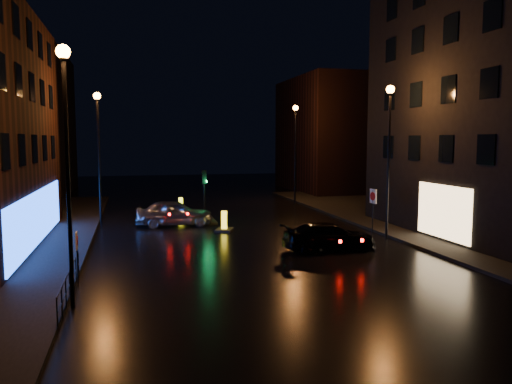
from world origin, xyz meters
TOP-DOWN VIEW (x-y plane):
  - ground at (0.00, 0.00)m, footprint 120.00×120.00m
  - pavement_right at (14.00, 8.00)m, footprint 12.00×44.00m
  - building_right at (15.00, 6.00)m, footprint 10.00×14.00m
  - building_far_left at (-16.00, 35.00)m, footprint 8.00×16.00m
  - building_far_right at (15.00, 32.00)m, footprint 8.00×14.00m
  - street_lamp_lnear at (-7.80, -2.00)m, footprint 0.44×0.44m
  - street_lamp_lfar at (-7.80, 14.00)m, footprint 0.44×0.44m
  - street_lamp_rnear at (7.80, 6.00)m, footprint 0.44×0.44m
  - street_lamp_rfar at (7.80, 22.00)m, footprint 0.44×0.44m
  - traffic_signal at (-1.20, 14.00)m, footprint 1.40×2.40m
  - guard_railing at (-8.00, -1.00)m, footprint 0.05×6.04m
  - silver_hatchback at (-3.26, 13.02)m, footprint 4.92×2.15m
  - dark_sedan at (3.56, 3.95)m, footprint 4.75×2.04m
  - bollard_near at (-0.51, 10.51)m, footprint 1.38×1.62m
  - bollard_far at (-2.29, 19.06)m, footprint 0.94×1.32m
  - road_sign_left at (-7.90, 0.70)m, footprint 0.07×0.49m
  - road_sign_right at (7.90, 7.86)m, footprint 0.15×0.62m

SIDE VIEW (x-z plane):
  - ground at x=0.00m, z-range 0.00..0.00m
  - pavement_right at x=14.00m, z-range 0.00..0.15m
  - bollard_far at x=-2.29m, z-range -0.31..0.79m
  - bollard_near at x=-0.51m, z-range -0.34..0.86m
  - traffic_signal at x=-1.20m, z-range -1.22..2.23m
  - dark_sedan at x=3.56m, z-range 0.00..1.36m
  - guard_railing at x=-8.00m, z-range 0.24..1.24m
  - silver_hatchback at x=-3.26m, z-range 0.00..1.65m
  - road_sign_left at x=-7.90m, z-range 0.50..2.53m
  - road_sign_right at x=7.90m, z-range 0.64..3.22m
  - street_lamp_lnear at x=-7.80m, z-range 1.38..9.75m
  - street_lamp_lfar at x=-7.80m, z-range 1.38..9.75m
  - street_lamp_rnear at x=7.80m, z-range 1.38..9.75m
  - street_lamp_rfar at x=7.80m, z-range 1.38..9.75m
  - building_far_right at x=15.00m, z-range 0.00..12.00m
  - building_far_left at x=-16.00m, z-range 0.00..14.00m
  - building_right at x=15.00m, z-range 0.00..15.00m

